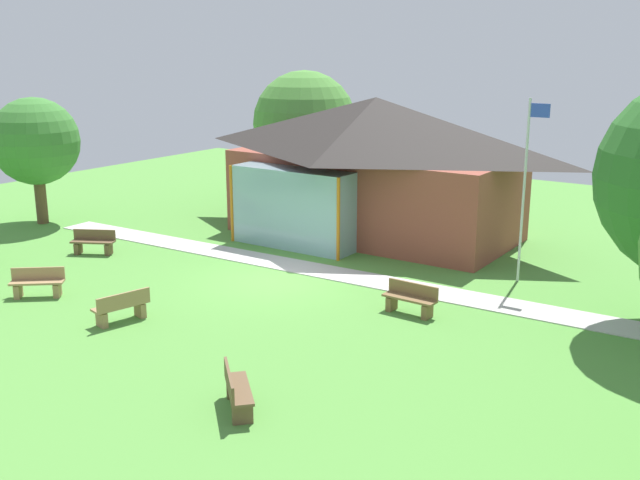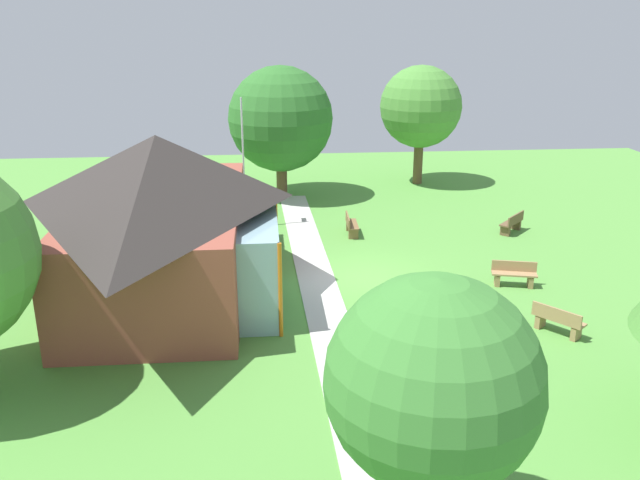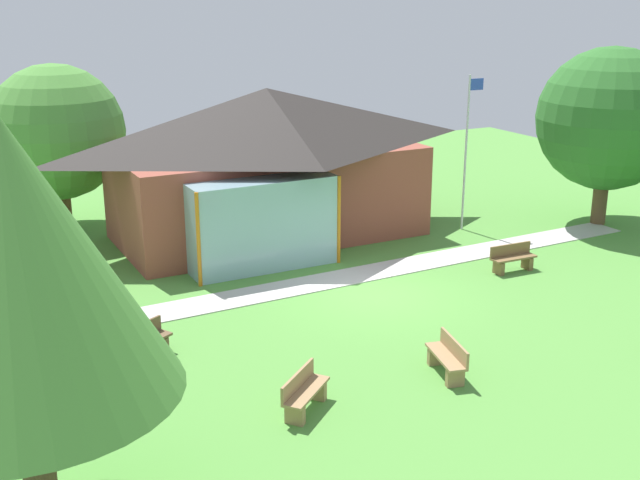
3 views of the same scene
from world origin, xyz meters
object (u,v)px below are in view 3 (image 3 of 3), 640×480
object	(u,v)px
bench_mid_left	(142,344)
tree_lawn_corner	(14,261)
bench_mid_right	(512,259)
tree_behind_pavilion_left	(57,132)
flagpole	(467,146)
pavilion	(267,162)
bench_front_center	(448,358)
bench_front_left	(304,393)
tree_east_hedge	(609,119)

from	to	relation	value
bench_mid_left	tree_lawn_corner	world-z (taller)	tree_lawn_corner
bench_mid_right	tree_behind_pavilion_left	world-z (taller)	tree_behind_pavilion_left
flagpole	tree_lawn_corner	size ratio (longest dim) A/B	0.83
pavilion	bench_front_center	distance (m)	11.86
flagpole	bench_front_left	distance (m)	14.61
tree_east_hedge	tree_lawn_corner	distance (m)	23.20
bench_front_center	tree_behind_pavilion_left	bearing A→B (deg)	32.53
flagpole	bench_front_center	xyz separation A→B (m)	(-7.44, -9.24, -2.68)
pavilion	flagpole	distance (m)	7.12
pavilion	bench_mid_right	xyz separation A→B (m)	(5.24, -6.81, -2.31)
bench_mid_left	pavilion	bearing A→B (deg)	-158.91
tree_behind_pavilion_left	tree_east_hedge	bearing A→B (deg)	-25.65
bench_mid_left	tree_behind_pavilion_left	xyz separation A→B (m)	(0.47, 12.10, 3.15)
flagpole	tree_east_hedge	world-z (taller)	tree_east_hedge
bench_mid_left	bench_front_center	bearing A→B (deg)	118.31
pavilion	flagpole	bearing A→B (deg)	-19.53
bench_mid_right	tree_east_hedge	distance (m)	7.80
bench_front_left	tree_lawn_corner	world-z (taller)	tree_lawn_corner
bench_front_center	bench_mid_right	world-z (taller)	same
tree_behind_pavilion_left	bench_front_center	bearing A→B (deg)	-71.28
bench_front_left	tree_east_hedge	xyz separation A→B (m)	(15.99, 7.45, 3.52)
bench_mid_left	bench_mid_right	xyz separation A→B (m)	(11.89, 0.85, 0.00)
flagpole	tree_behind_pavilion_left	xyz separation A→B (m)	(-12.88, 6.82, 0.47)
pavilion	bench_front_left	world-z (taller)	pavilion
pavilion	tree_behind_pavilion_left	distance (m)	7.65
bench_mid_left	bench_front_left	world-z (taller)	same
bench_front_center	tree_lawn_corner	distance (m)	10.03
flagpole	tree_behind_pavilion_left	size ratio (longest dim) A/B	0.94
flagpole	tree_east_hedge	xyz separation A→B (m)	(4.96, -1.75, 0.84)
tree_lawn_corner	tree_east_hedge	bearing A→B (deg)	22.72
pavilion	tree_east_hedge	distance (m)	12.42
bench_front_left	tree_lawn_corner	distance (m)	6.99
bench_mid_left	tree_east_hedge	distance (m)	18.98
tree_east_hedge	tree_behind_pavilion_left	xyz separation A→B (m)	(-17.83, 8.56, -0.37)
flagpole	tree_east_hedge	distance (m)	5.32
bench_front_left	tree_east_hedge	size ratio (longest dim) A/B	0.22
tree_behind_pavilion_left	bench_front_left	bearing A→B (deg)	-83.45
bench_front_left	bench_front_center	bearing A→B (deg)	139.96
tree_east_hedge	tree_lawn_corner	xyz separation A→B (m)	(-21.39, -8.96, 0.66)
pavilion	bench_mid_left	bearing A→B (deg)	-130.96
flagpole	bench_mid_left	size ratio (longest dim) A/B	3.64
bench_front_center	bench_front_left	xyz separation A→B (m)	(-3.60, 0.04, 0.00)
bench_front_left	flagpole	bearing A→B (deg)	-179.56
bench_front_center	bench_mid_right	size ratio (longest dim) A/B	1.03
tree_east_hedge	pavilion	bearing A→B (deg)	160.52
bench_front_left	tree_behind_pavilion_left	distance (m)	16.42
pavilion	tree_lawn_corner	size ratio (longest dim) A/B	1.68
tree_behind_pavilion_left	bench_mid_right	bearing A→B (deg)	-44.59
bench_mid_right	tree_east_hedge	bearing A→B (deg)	-155.13
tree_behind_pavilion_left	pavilion	bearing A→B (deg)	-35.71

